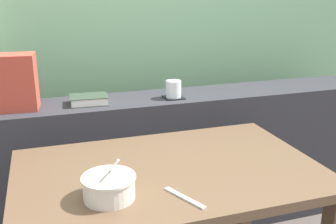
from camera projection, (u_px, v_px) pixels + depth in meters
name	position (u px, v px, depth m)	size (l,w,h in m)	color
dark_console_ledge	(149.00, 168.00, 2.16)	(2.80, 0.32, 0.80)	#2D2D33
breakfast_table	(169.00, 195.00, 1.48)	(1.11, 0.71, 0.71)	brown
coaster_square	(173.00, 97.00, 2.03)	(0.10, 0.10, 0.01)	black
juice_glass	(173.00, 90.00, 2.02)	(0.08, 0.08, 0.09)	white
closed_book	(88.00, 100.00, 1.93)	(0.19, 0.14, 0.04)	#334233
throw_pillow	(0.00, 83.00, 1.79)	(0.32, 0.14, 0.26)	#B74233
soup_bowl	(109.00, 187.00, 1.23)	(0.17, 0.17, 0.15)	silver
fork_utensil	(184.00, 198.00, 1.23)	(0.02, 0.17, 0.01)	silver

